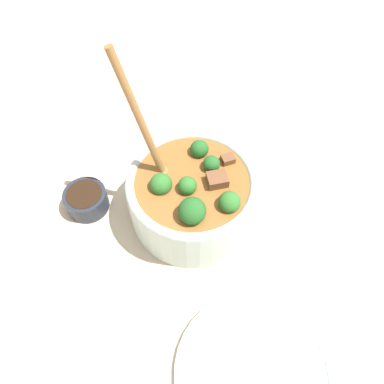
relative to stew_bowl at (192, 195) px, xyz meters
The scene contains 4 objects.
ground_plane 0.06m from the stew_bowl, 94.90° to the right, with size 4.00×4.00×0.00m, color #C6B293.
stew_bowl is the anchor object (origin of this frame).
condiment_bowl 0.20m from the stew_bowl, ahead, with size 0.08×0.08×0.04m.
empty_plate 0.29m from the stew_bowl, 113.13° to the left, with size 0.24×0.24×0.02m.
Camera 1 is at (-0.03, 0.36, 0.60)m, focal length 35.00 mm.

